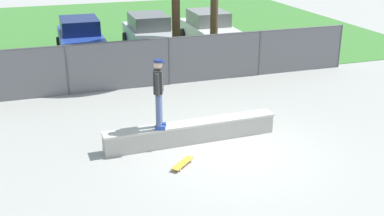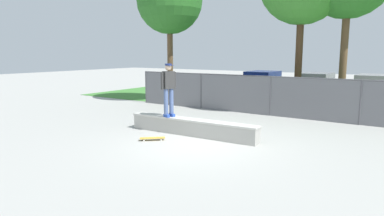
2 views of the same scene
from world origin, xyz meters
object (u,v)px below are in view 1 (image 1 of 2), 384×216
object	(u,v)px
car_silver	(149,33)
skateboard	(183,163)
car_white	(209,28)
car_blue	(81,37)
concrete_ledge	(191,132)
skateboarder	(159,91)

from	to	relation	value
car_silver	skateboard	bearing A→B (deg)	-100.11
car_silver	car_white	bearing A→B (deg)	-0.15
skateboard	car_blue	size ratio (longest dim) A/B	0.17
car_silver	car_white	distance (m)	2.93
car_blue	concrete_ledge	bearing A→B (deg)	-80.45
car_silver	car_white	size ratio (longest dim) A/B	1.00
concrete_ledge	skateboard	xyz separation A→B (m)	(-0.65, -1.28, -0.21)
car_blue	skateboard	bearing A→B (deg)	-84.68
skateboarder	car_blue	size ratio (longest dim) A/B	0.43
concrete_ledge	skateboard	size ratio (longest dim) A/B	6.61
skateboarder	car_silver	xyz separation A→B (m)	(2.30, 10.32, -0.75)
concrete_ledge	skateboard	distance (m)	1.45
concrete_ledge	skateboarder	bearing A→B (deg)	-174.56
concrete_ledge	skateboarder	world-z (taller)	skateboarder
car_white	skateboarder	bearing A→B (deg)	-116.92
skateboarder	car_blue	xyz separation A→B (m)	(-0.82, 10.33, -0.75)
car_blue	skateboarder	bearing A→B (deg)	-85.44
car_blue	car_white	size ratio (longest dim) A/B	1.00
skateboard	car_silver	distance (m)	11.72
skateboarder	car_white	size ratio (longest dim) A/B	0.43
car_white	concrete_ledge	bearing A→B (deg)	-112.98
concrete_ledge	skateboard	bearing A→B (deg)	-116.89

